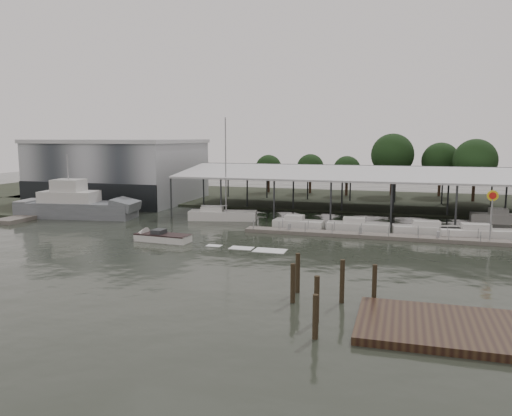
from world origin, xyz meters
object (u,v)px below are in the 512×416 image
(shell_fuel_sign, at_px, (492,206))
(white_sailboat, at_px, (222,215))
(grey_trawler, at_px, (77,206))
(speedboat_underway, at_px, (158,237))

(shell_fuel_sign, bearing_deg, white_sailboat, 168.57)
(shell_fuel_sign, bearing_deg, grey_trawler, 176.93)
(white_sailboat, bearing_deg, speedboat_underway, -108.05)
(white_sailboat, xyz_separation_m, speedboat_underway, (-1.63, -14.71, -0.27))
(grey_trawler, distance_m, speedboat_underway, 21.16)
(grey_trawler, xyz_separation_m, speedboat_underway, (18.00, -11.07, -1.19))
(grey_trawler, relative_size, speedboat_underway, 0.96)
(shell_fuel_sign, bearing_deg, speedboat_underway, -165.96)
(shell_fuel_sign, distance_m, speedboat_underway, 34.47)
(white_sailboat, height_order, speedboat_underway, white_sailboat)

